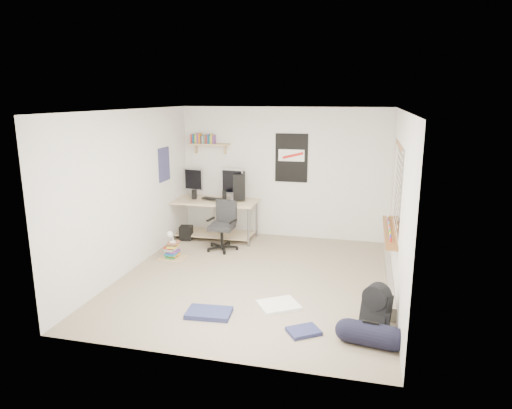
% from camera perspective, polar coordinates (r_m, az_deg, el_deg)
% --- Properties ---
extents(floor, '(4.00, 4.50, 0.01)m').
position_cam_1_polar(floor, '(7.01, -0.06, -9.23)').
color(floor, gray).
rests_on(floor, ground).
extents(ceiling, '(4.00, 4.50, 0.01)m').
position_cam_1_polar(ceiling, '(6.47, -0.07, 11.75)').
color(ceiling, white).
rests_on(ceiling, ground).
extents(back_wall, '(4.00, 0.01, 2.50)m').
position_cam_1_polar(back_wall, '(8.79, 3.47, 3.94)').
color(back_wall, silver).
rests_on(back_wall, ground).
extents(left_wall, '(0.01, 4.50, 2.50)m').
position_cam_1_polar(left_wall, '(7.36, -15.41, 1.62)').
color(left_wall, silver).
rests_on(left_wall, ground).
extents(right_wall, '(0.01, 4.50, 2.50)m').
position_cam_1_polar(right_wall, '(6.46, 17.48, -0.12)').
color(right_wall, silver).
rests_on(right_wall, ground).
extents(desk, '(1.89, 1.30, 0.79)m').
position_cam_1_polar(desk, '(8.83, -5.52, -1.95)').
color(desk, tan).
rests_on(desk, floor).
extents(monitor_left, '(0.41, 0.15, 0.44)m').
position_cam_1_polar(monitor_left, '(9.07, -7.80, 2.60)').
color(monitor_left, '#9C9DA1').
rests_on(monitor_left, desk).
extents(monitor_right, '(0.44, 0.16, 0.48)m').
position_cam_1_polar(monitor_right, '(8.68, -3.00, 2.35)').
color(monitor_right, '#96969A').
rests_on(monitor_right, desk).
extents(pc_tower, '(0.33, 0.50, 0.48)m').
position_cam_1_polar(pc_tower, '(8.68, -2.10, 2.38)').
color(pc_tower, black).
rests_on(pc_tower, desk).
extents(keyboard, '(0.41, 0.23, 0.02)m').
position_cam_1_polar(keyboard, '(8.68, -5.58, 0.76)').
color(keyboard, black).
rests_on(keyboard, desk).
extents(speaker_left, '(0.10, 0.10, 0.17)m').
position_cam_1_polar(speaker_left, '(8.71, -7.72, 1.27)').
color(speaker_left, black).
rests_on(speaker_left, desk).
extents(speaker_right, '(0.10, 0.10, 0.16)m').
position_cam_1_polar(speaker_right, '(8.63, -3.97, 1.21)').
color(speaker_right, black).
rests_on(speaker_right, desk).
extents(office_chair, '(0.66, 0.66, 0.88)m').
position_cam_1_polar(office_chair, '(8.13, -4.31, -2.35)').
color(office_chair, black).
rests_on(office_chair, floor).
extents(wall_shelf, '(0.80, 0.22, 0.24)m').
position_cam_1_polar(wall_shelf, '(8.99, -5.83, 7.51)').
color(wall_shelf, tan).
rests_on(wall_shelf, back_wall).
extents(poster_back_wall, '(0.62, 0.03, 0.92)m').
position_cam_1_polar(poster_back_wall, '(8.70, 4.44, 5.82)').
color(poster_back_wall, black).
rests_on(poster_back_wall, back_wall).
extents(poster_left_wall, '(0.02, 0.42, 0.60)m').
position_cam_1_polar(poster_left_wall, '(8.36, -11.42, 4.94)').
color(poster_left_wall, navy).
rests_on(poster_left_wall, left_wall).
extents(window, '(0.10, 1.50, 1.26)m').
position_cam_1_polar(window, '(6.71, 16.98, 2.15)').
color(window, brown).
rests_on(window, right_wall).
extents(baseboard_heater, '(0.08, 2.50, 0.18)m').
position_cam_1_polar(baseboard_heater, '(7.09, 16.27, -8.70)').
color(baseboard_heater, '#B7B2A8').
rests_on(baseboard_heater, floor).
extents(backpack, '(0.39, 0.36, 0.42)m').
position_cam_1_polar(backpack, '(5.77, 14.76, -12.67)').
color(backpack, black).
rests_on(backpack, floor).
extents(duffel_bag, '(0.31, 0.31, 0.52)m').
position_cam_1_polar(duffel_bag, '(5.37, 14.09, -15.43)').
color(duffel_bag, black).
rests_on(duffel_bag, floor).
extents(tshirt, '(0.65, 0.62, 0.04)m').
position_cam_1_polar(tshirt, '(6.13, 2.85, -12.46)').
color(tshirt, silver).
rests_on(tshirt, floor).
extents(jeans_a, '(0.58, 0.40, 0.06)m').
position_cam_1_polar(jeans_a, '(5.93, -5.90, -13.33)').
color(jeans_a, navy).
rests_on(jeans_a, floor).
extents(jeans_b, '(0.45, 0.42, 0.04)m').
position_cam_1_polar(jeans_b, '(5.54, 5.97, -15.47)').
color(jeans_b, navy).
rests_on(jeans_b, floor).
extents(book_stack, '(0.45, 0.38, 0.29)m').
position_cam_1_polar(book_stack, '(7.90, -10.40, -5.59)').
color(book_stack, brown).
rests_on(book_stack, floor).
extents(desk_lamp, '(0.13, 0.19, 0.19)m').
position_cam_1_polar(desk_lamp, '(7.81, -10.40, -4.05)').
color(desk_lamp, white).
rests_on(desk_lamp, book_stack).
extents(subwoofer, '(0.27, 0.27, 0.26)m').
position_cam_1_polar(subwoofer, '(8.86, -8.72, -3.51)').
color(subwoofer, black).
rests_on(subwoofer, floor).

